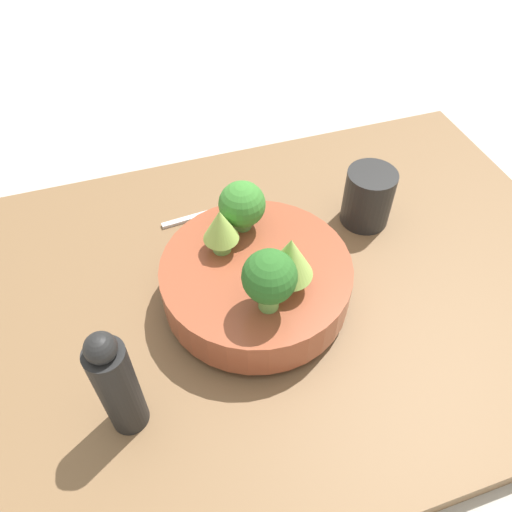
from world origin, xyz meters
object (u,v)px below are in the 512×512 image
Objects in this scene: pepper_mill at (117,385)px; fork at (211,212)px; bowl at (256,280)px; cup at (368,197)px.

pepper_mill reaches higher than fork.
fork is (-0.19, -0.33, -0.08)m from pepper_mill.
bowl is 0.20m from fork.
fork is (0.25, -0.09, -0.05)m from cup.
pepper_mill is 1.04× the size of fork.
bowl is at bearing 24.64° from cup.
cup is (-0.23, -0.11, 0.01)m from bowl.
cup is at bearing -151.89° from pepper_mill.
pepper_mill is at bearing 31.73° from bowl.
fork is at bearing -85.03° from bowl.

